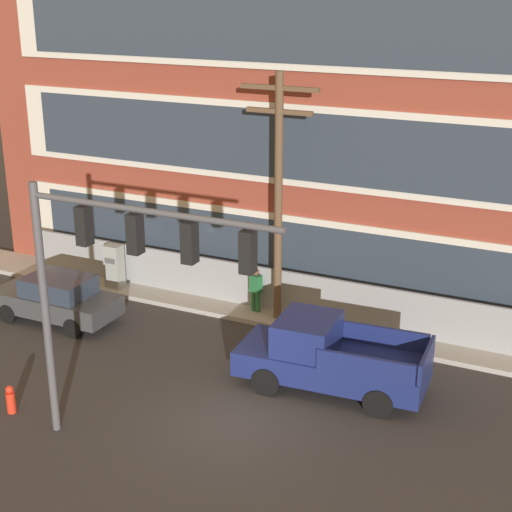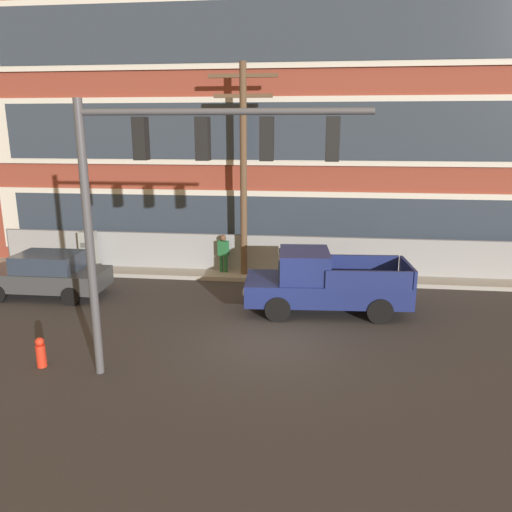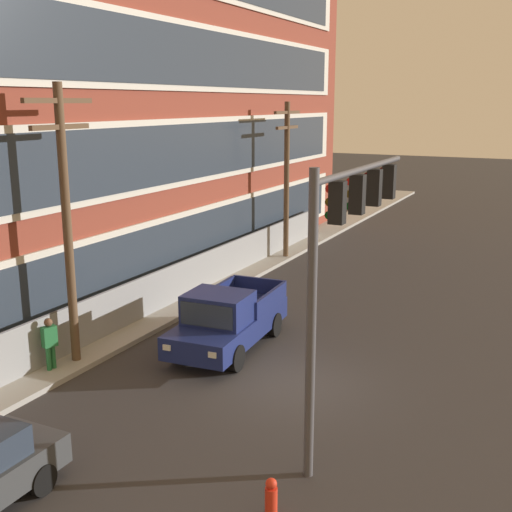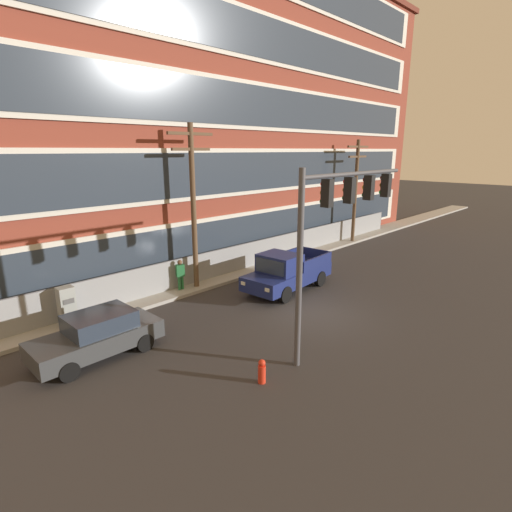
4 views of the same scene
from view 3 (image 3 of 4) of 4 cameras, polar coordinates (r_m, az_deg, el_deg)
ground_plane at (r=18.15m, az=2.94°, el=-11.32°), size 160.00×160.00×0.00m
sidewalk_building_side at (r=21.37m, az=-13.59°, el=-7.53°), size 80.00×1.87×0.16m
brick_mill_building at (r=28.15m, az=-18.22°, el=16.47°), size 38.60×11.53×18.75m
chain_link_fence at (r=24.03m, az=-8.28°, el=-2.99°), size 31.25×0.06×1.66m
traffic_signal_mast at (r=14.34m, az=8.16°, el=2.16°), size 6.34×0.43×6.43m
pickup_truck_navy at (r=20.21m, az=-2.59°, el=-5.76°), size 5.36×2.41×2.02m
utility_pole_near_corner at (r=18.88m, az=-16.51°, el=3.60°), size 2.56×0.26×8.16m
utility_pole_midblock at (r=31.26m, az=2.74°, el=7.42°), size 2.75×0.26×7.65m
pedestrian_near_cabinet at (r=19.30m, az=-17.86°, el=-7.30°), size 0.46×0.36×1.69m
fire_hydrant at (r=12.88m, az=1.36°, el=-20.66°), size 0.24×0.24×0.78m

